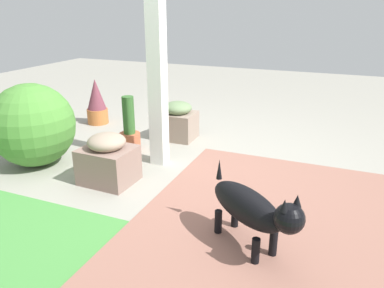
# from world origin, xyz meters

# --- Properties ---
(ground_plane) EXTENTS (12.00, 12.00, 0.00)m
(ground_plane) POSITION_xyz_m (0.00, 0.00, 0.00)
(ground_plane) COLOR gray
(brick_path) EXTENTS (1.80, 2.40, 0.02)m
(brick_path) POSITION_xyz_m (-0.86, 0.69, 0.01)
(brick_path) COLOR #936253
(brick_path) RESTS_ON ground
(porch_pillar) EXTENTS (0.14, 0.14, 2.52)m
(porch_pillar) POSITION_xyz_m (0.34, -0.04, 1.26)
(porch_pillar) COLOR white
(porch_pillar) RESTS_ON ground
(stone_planter_nearest) EXTENTS (0.40, 0.36, 0.43)m
(stone_planter_nearest) POSITION_xyz_m (0.47, -0.74, 0.21)
(stone_planter_nearest) COLOR gray
(stone_planter_nearest) RESTS_ON ground
(stone_planter_mid) EXTENTS (0.45, 0.38, 0.44)m
(stone_planter_mid) POSITION_xyz_m (0.55, 0.51, 0.20)
(stone_planter_mid) COLOR #876B60
(stone_planter_mid) RESTS_ON ground
(round_shrub) EXTENTS (0.78, 0.78, 0.78)m
(round_shrub) POSITION_xyz_m (1.41, 0.44, 0.39)
(round_shrub) COLOR #478333
(round_shrub) RESTS_ON ground
(terracotta_pot_spiky) EXTENTS (0.26, 0.26, 0.57)m
(terracotta_pot_spiky) POSITION_xyz_m (1.67, -0.88, 0.27)
(terracotta_pot_spiky) COLOR #B46633
(terracotta_pot_spiky) RESTS_ON ground
(terracotta_pot_tall) EXTENTS (0.22, 0.22, 0.57)m
(terracotta_pot_tall) POSITION_xyz_m (0.79, -0.23, 0.20)
(terracotta_pot_tall) COLOR #B95C3C
(terracotta_pot_tall) RESTS_ON ground
(dog) EXTENTS (0.67, 0.54, 0.50)m
(dog) POSITION_xyz_m (-0.81, 0.99, 0.29)
(dog) COLOR black
(dog) RESTS_ON ground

